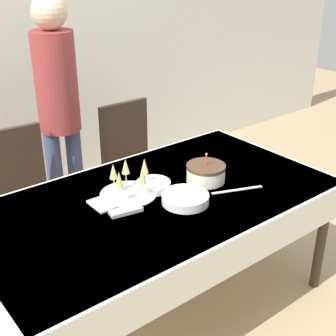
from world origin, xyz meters
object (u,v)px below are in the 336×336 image
(plate_stack_main, at_px, (185,198))
(person_standing, at_px, (58,100))
(birthday_cake, at_px, (206,173))
(champagne_tray, at_px, (129,181))
(plate_stack_dessert, at_px, (153,185))
(dining_chair_far_right, at_px, (133,162))
(dining_chair_far_left, at_px, (22,197))

(plate_stack_main, relative_size, person_standing, 0.14)
(birthday_cake, height_order, champagne_tray, champagne_tray)
(champagne_tray, distance_m, plate_stack_dessert, 0.16)
(champagne_tray, xyz_separation_m, plate_stack_dessert, (0.14, -0.03, -0.06))
(birthday_cake, xyz_separation_m, plate_stack_dessert, (-0.29, 0.11, -0.03))
(birthday_cake, bearing_deg, dining_chair_far_right, 83.69)
(birthday_cake, height_order, person_standing, person_standing)
(dining_chair_far_left, distance_m, birthday_cake, 1.20)
(birthday_cake, distance_m, champagne_tray, 0.46)
(champagne_tray, xyz_separation_m, person_standing, (0.08, 0.94, 0.21))
(dining_chair_far_left, height_order, plate_stack_dessert, dining_chair_far_left)
(champagne_tray, bearing_deg, plate_stack_main, -55.10)
(dining_chair_far_left, bearing_deg, dining_chair_far_right, 0.01)
(plate_stack_dessert, relative_size, person_standing, 0.11)
(dining_chair_far_left, relative_size, dining_chair_far_right, 1.00)
(champagne_tray, bearing_deg, dining_chair_far_right, 54.41)
(plate_stack_main, height_order, plate_stack_dessert, plate_stack_main)
(dining_chair_far_right, xyz_separation_m, plate_stack_main, (-0.35, -1.00, 0.25))
(champagne_tray, relative_size, person_standing, 0.18)
(dining_chair_far_right, relative_size, birthday_cake, 4.27)
(dining_chair_far_right, distance_m, birthday_cake, 0.93)
(person_standing, bearing_deg, dining_chair_far_left, -153.92)
(plate_stack_dessert, bearing_deg, dining_chair_far_left, 121.31)
(plate_stack_main, relative_size, plate_stack_dessert, 1.30)
(dining_chair_far_right, relative_size, plate_stack_dessert, 5.01)
(plate_stack_dessert, bearing_deg, champagne_tray, 168.94)
(dining_chair_far_left, bearing_deg, plate_stack_dessert, -58.69)
(dining_chair_far_right, distance_m, person_standing, 0.72)
(plate_stack_main, bearing_deg, dining_chair_far_left, 116.80)
(birthday_cake, distance_m, plate_stack_dessert, 0.31)
(dining_chair_far_right, relative_size, champagne_tray, 3.10)
(plate_stack_main, bearing_deg, birthday_cake, 25.42)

